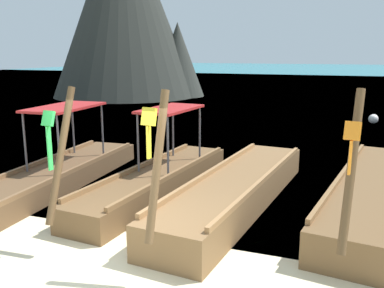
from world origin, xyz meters
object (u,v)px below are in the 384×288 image
longtail_boat_green_ribbon (156,180)px  longtail_boat_yellow_ribbon (237,191)px  longtail_boat_violet_ribbon (49,177)px  longtail_boat_orange_ribbon (372,193)px  karst_rock (126,3)px  mooring_buoy_near (373,119)px

longtail_boat_green_ribbon → longtail_boat_yellow_ribbon: bearing=-3.0°
longtail_boat_violet_ribbon → longtail_boat_green_ribbon: bearing=13.8°
longtail_boat_orange_ribbon → karst_rock: bearing=130.5°
longtail_boat_yellow_ribbon → karst_rock: 25.45m
longtail_boat_green_ribbon → karst_rock: karst_rock is taller
karst_rock → longtail_boat_green_ribbon: bearing=-59.6°
longtail_boat_violet_ribbon → longtail_boat_green_ribbon: size_ratio=1.15×
longtail_boat_yellow_ribbon → longtail_boat_orange_ribbon: longtail_boat_orange_ribbon is taller
longtail_boat_green_ribbon → mooring_buoy_near: 13.65m
longtail_boat_green_ribbon → longtail_boat_yellow_ribbon: (1.96, -0.10, -0.00)m
longtail_boat_violet_ribbon → longtail_boat_green_ribbon: 2.65m
longtail_boat_violet_ribbon → karst_rock: size_ratio=0.53×
longtail_boat_yellow_ribbon → longtail_boat_orange_ribbon: size_ratio=0.94×
longtail_boat_orange_ribbon → karst_rock: karst_rock is taller
longtail_boat_violet_ribbon → mooring_buoy_near: (7.74, 13.27, -0.08)m
longtail_boat_yellow_ribbon → karst_rock: size_ratio=0.50×
longtail_boat_green_ribbon → mooring_buoy_near: (5.17, 12.64, -0.11)m
karst_rock → mooring_buoy_near: karst_rock is taller
karst_rock → longtail_boat_violet_ribbon: bearing=-65.9°
longtail_boat_violet_ribbon → longtail_boat_yellow_ribbon: longtail_boat_yellow_ribbon is taller
longtail_boat_violet_ribbon → longtail_boat_orange_ribbon: bearing=11.0°
karst_rock → mooring_buoy_near: bearing=-24.0°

